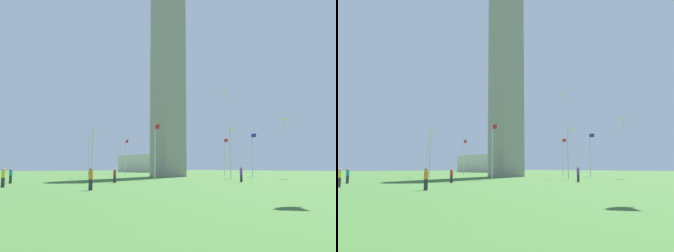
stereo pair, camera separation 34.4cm
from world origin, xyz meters
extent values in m
plane|color=#3D6B2D|center=(0.00, 0.00, 0.00)|extent=(260.00, 260.00, 0.00)
cube|color=gray|center=(0.00, 0.00, 19.33)|extent=(4.83, 4.83, 38.66)
cylinder|color=silver|center=(15.14, 0.00, 3.91)|extent=(0.14, 0.14, 7.81)
cube|color=white|center=(15.69, 0.00, 7.36)|extent=(1.00, 0.03, 0.64)
cylinder|color=silver|center=(10.70, 10.70, 3.91)|extent=(0.14, 0.14, 7.81)
cube|color=#1E2D99|center=(11.25, 10.70, 7.36)|extent=(1.00, 0.03, 0.64)
cylinder|color=silver|center=(0.00, 15.14, 3.91)|extent=(0.14, 0.14, 7.81)
cube|color=red|center=(0.55, 15.14, 7.36)|extent=(1.00, 0.03, 0.64)
cylinder|color=silver|center=(-10.70, 10.70, 3.91)|extent=(0.14, 0.14, 7.81)
cube|color=#1E2D99|center=(-10.15, 10.70, 7.36)|extent=(1.00, 0.03, 0.64)
cylinder|color=silver|center=(-15.14, 0.00, 3.91)|extent=(0.14, 0.14, 7.81)
cube|color=red|center=(-14.59, 0.00, 7.36)|extent=(1.00, 0.03, 0.64)
cylinder|color=silver|center=(-10.70, -10.70, 3.91)|extent=(0.14, 0.14, 7.81)
cube|color=white|center=(-10.15, -10.70, 7.36)|extent=(1.00, 0.03, 0.64)
cylinder|color=silver|center=(0.00, -15.14, 3.91)|extent=(0.14, 0.14, 7.81)
cube|color=white|center=(0.55, -15.14, 7.36)|extent=(1.00, 0.03, 0.64)
cylinder|color=silver|center=(10.70, -10.70, 3.91)|extent=(0.14, 0.14, 7.81)
cube|color=red|center=(11.25, -10.70, 7.36)|extent=(1.00, 0.03, 0.64)
cylinder|color=#2D2D38|center=(26.32, -27.72, 0.40)|extent=(0.29, 0.29, 0.80)
cylinder|color=orange|center=(26.32, -27.72, 1.10)|extent=(0.32, 0.32, 0.60)
sphere|color=#936B4C|center=(26.32, -27.72, 1.52)|extent=(0.24, 0.24, 0.24)
cylinder|color=#2D2D38|center=(23.48, -7.61, 0.40)|extent=(0.29, 0.29, 0.80)
cylinder|color=purple|center=(23.48, -7.61, 1.14)|extent=(0.32, 0.32, 0.69)
sphere|color=#936B4C|center=(23.48, -7.61, 1.61)|extent=(0.24, 0.24, 0.24)
cylinder|color=#2D2D38|center=(18.47, -31.90, 0.40)|extent=(0.29, 0.29, 0.80)
cylinder|color=yellow|center=(18.47, -31.90, 1.09)|extent=(0.32, 0.32, 0.58)
sphere|color=tan|center=(18.47, -31.90, 1.50)|extent=(0.24, 0.24, 0.24)
cylinder|color=#2D2D38|center=(16.58, -20.31, 0.40)|extent=(0.29, 0.29, 0.80)
cylinder|color=red|center=(16.58, -20.31, 1.08)|extent=(0.32, 0.32, 0.56)
sphere|color=beige|center=(16.58, -20.31, 1.48)|extent=(0.24, 0.24, 0.24)
cylinder|color=#2D2D38|center=(11.33, -29.62, 0.40)|extent=(0.29, 0.29, 0.80)
cylinder|color=teal|center=(11.33, -29.62, 1.08)|extent=(0.32, 0.32, 0.56)
sphere|color=tan|center=(11.33, -29.62, 1.48)|extent=(0.24, 0.24, 0.24)
cube|color=yellow|center=(18.61, 9.12, 9.36)|extent=(1.54, 1.57, 0.48)
cylinder|color=#A4921C|center=(18.61, 9.12, 8.42)|extent=(0.04, 0.04, 1.41)
cube|color=white|center=(12.66, 1.71, 13.63)|extent=(0.91, 0.86, 0.94)
cylinder|color=#A7A7A7|center=(12.66, 1.71, 12.90)|extent=(0.04, 0.04, 1.10)
cube|color=beige|center=(-56.73, 34.44, 3.16)|extent=(21.59, 12.88, 6.32)
camera|label=1|loc=(49.57, -38.72, 1.64)|focal=36.43mm
camera|label=2|loc=(49.78, -38.45, 1.64)|focal=36.43mm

